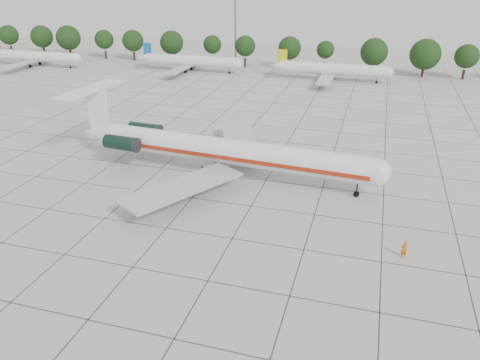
{
  "coord_description": "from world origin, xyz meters",
  "views": [
    {
      "loc": [
        13.36,
        -50.38,
        27.71
      ],
      "look_at": [
        -1.43,
        -0.11,
        3.5
      ],
      "focal_mm": 35.0,
      "sensor_mm": 36.0,
      "label": 1
    }
  ],
  "objects_px": {
    "bg_airliner_b": "(191,61)",
    "bg_airliner_c": "(332,70)",
    "main_airliner": "(215,149)",
    "floodlight_mast": "(235,13)",
    "bg_airliner_a": "(36,56)",
    "ground_crew": "(404,249)"
  },
  "relations": [
    {
      "from": "main_airliner",
      "to": "bg_airliner_a",
      "type": "relative_size",
      "value": 1.66
    },
    {
      "from": "bg_airliner_a",
      "to": "bg_airliner_c",
      "type": "height_order",
      "value": "same"
    },
    {
      "from": "bg_airliner_a",
      "to": "bg_airliner_b",
      "type": "distance_m",
      "value": 47.21
    },
    {
      "from": "bg_airliner_c",
      "to": "floodlight_mast",
      "type": "relative_size",
      "value": 1.11
    },
    {
      "from": "ground_crew",
      "to": "bg_airliner_a",
      "type": "bearing_deg",
      "value": -57.3
    },
    {
      "from": "bg_airliner_b",
      "to": "bg_airliner_c",
      "type": "relative_size",
      "value": 1.0
    },
    {
      "from": "ground_crew",
      "to": "bg_airliner_a",
      "type": "distance_m",
      "value": 126.75
    },
    {
      "from": "bg_airliner_c",
      "to": "bg_airliner_a",
      "type": "bearing_deg",
      "value": -176.2
    },
    {
      "from": "bg_airliner_a",
      "to": "floodlight_mast",
      "type": "bearing_deg",
      "value": 23.89
    },
    {
      "from": "floodlight_mast",
      "to": "bg_airliner_b",
      "type": "bearing_deg",
      "value": -113.35
    },
    {
      "from": "main_airliner",
      "to": "floodlight_mast",
      "type": "bearing_deg",
      "value": 109.55
    },
    {
      "from": "ground_crew",
      "to": "bg_airliner_c",
      "type": "distance_m",
      "value": 81.69
    },
    {
      "from": "ground_crew",
      "to": "bg_airliner_c",
      "type": "relative_size",
      "value": 0.07
    },
    {
      "from": "bg_airliner_a",
      "to": "bg_airliner_b",
      "type": "relative_size",
      "value": 1.0
    },
    {
      "from": "main_airliner",
      "to": "bg_airliner_c",
      "type": "xyz_separation_m",
      "value": [
        9.47,
        65.49,
        -0.96
      ]
    },
    {
      "from": "bg_airliner_c",
      "to": "floodlight_mast",
      "type": "distance_m",
      "value": 38.55
    },
    {
      "from": "bg_airliner_a",
      "to": "bg_airliner_c",
      "type": "bearing_deg",
      "value": 3.8
    },
    {
      "from": "ground_crew",
      "to": "floodlight_mast",
      "type": "relative_size",
      "value": 0.08
    },
    {
      "from": "main_airliner",
      "to": "bg_airliner_b",
      "type": "height_order",
      "value": "main_airliner"
    },
    {
      "from": "bg_airliner_b",
      "to": "bg_airliner_c",
      "type": "bearing_deg",
      "value": -0.66
    },
    {
      "from": "main_airliner",
      "to": "floodlight_mast",
      "type": "relative_size",
      "value": 1.84
    },
    {
      "from": "main_airliner",
      "to": "bg_airliner_b",
      "type": "relative_size",
      "value": 1.66
    }
  ]
}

